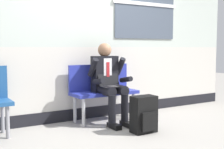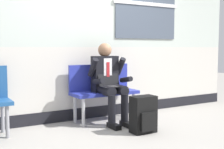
# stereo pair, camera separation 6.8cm
# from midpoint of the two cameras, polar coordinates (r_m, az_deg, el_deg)

# --- Properties ---
(ground_plane) EXTENTS (18.00, 18.00, 0.00)m
(ground_plane) POSITION_cam_midpoint_polar(r_m,az_deg,el_deg) (4.65, 0.78, -9.27)
(ground_plane) COLOR #9E9991
(station_wall) EXTENTS (5.79, 0.17, 2.89)m
(station_wall) POSITION_cam_midpoint_polar(r_m,az_deg,el_deg) (5.03, -2.55, 8.33)
(station_wall) COLOR beige
(station_wall) RESTS_ON ground
(bench_with_person) EXTENTS (1.05, 0.42, 0.88)m
(bench_with_person) POSITION_cam_midpoint_polar(r_m,az_deg,el_deg) (4.80, -1.37, -2.54)
(bench_with_person) COLOR #28339E
(bench_with_person) RESTS_ON ground
(person_seated) EXTENTS (0.57, 0.70, 1.22)m
(person_seated) POSITION_cam_midpoint_polar(r_m,az_deg,el_deg) (4.62, -0.18, -1.19)
(person_seated) COLOR black
(person_seated) RESTS_ON ground
(backpack) EXTENTS (0.34, 0.24, 0.50)m
(backpack) POSITION_cam_midpoint_polar(r_m,az_deg,el_deg) (4.16, 6.42, -7.53)
(backpack) COLOR black
(backpack) RESTS_ON ground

